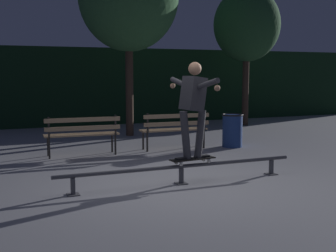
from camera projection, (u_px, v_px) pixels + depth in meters
name	position (u px, v px, depth m)	size (l,w,h in m)	color
ground_plane	(181.00, 184.00, 7.24)	(90.00, 90.00, 0.00)	gray
hedge_backdrop	(73.00, 86.00, 15.42)	(24.00, 1.20, 2.64)	black
grind_rail	(181.00, 169.00, 7.21)	(4.11, 0.18, 0.32)	#47474C
skateboard	(193.00, 159.00, 7.27)	(0.80, 0.29, 0.09)	black
skateboarder	(193.00, 102.00, 7.16)	(0.63, 1.40, 1.56)	black
park_bench_leftmost	(82.00, 131.00, 9.59)	(1.62, 0.49, 0.88)	#282623
park_bench_left_center	(175.00, 127.00, 10.42)	(1.62, 0.49, 0.88)	#282623
tree_far_right	(247.00, 25.00, 14.92)	(2.22, 2.22, 4.60)	#3D2D23
trash_can	(232.00, 130.00, 10.80)	(0.52, 0.52, 0.80)	navy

